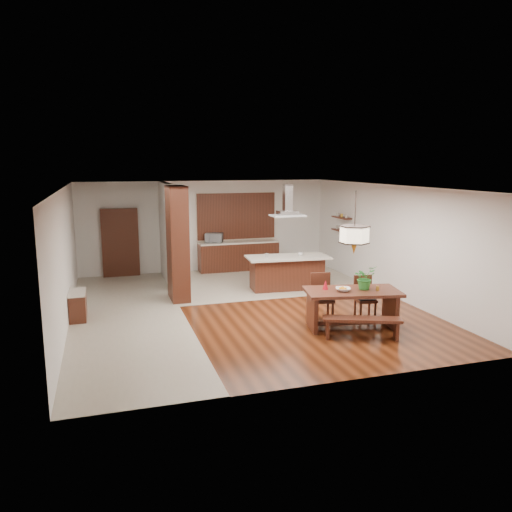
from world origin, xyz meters
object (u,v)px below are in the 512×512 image
object	(u,v)px
dining_bench	(362,328)
island_cup	(300,254)
fruit_bowl	(343,289)
kitchen_island	(287,272)
foliage_plant	(365,278)
microwave	(214,238)
dining_chair_left	(323,297)
dining_chair_right	(365,298)
pendant_lantern	(355,223)
dining_table	(352,300)
range_hood	(288,200)
hallway_console	(78,305)

from	to	relation	value
dining_bench	island_cup	world-z (taller)	island_cup
fruit_bowl	kitchen_island	world-z (taller)	kitchen_island
foliage_plant	microwave	xyz separation A→B (m)	(-1.84, 6.36, 0.03)
dining_bench	dining_chair_left	size ratio (longest dim) A/B	1.50
dining_chair_right	microwave	size ratio (longest dim) A/B	1.76
dining_bench	pendant_lantern	world-z (taller)	pendant_lantern
dining_table	dining_chair_right	xyz separation A→B (m)	(0.60, 0.49, -0.12)
foliage_plant	range_hood	size ratio (longest dim) A/B	0.56
hallway_console	pendant_lantern	xyz separation A→B (m)	(5.57, -2.33, 1.93)
fruit_bowl	foliage_plant	bearing A→B (deg)	2.15
kitchen_island	dining_table	bearing A→B (deg)	-83.09
hallway_console	island_cup	size ratio (longest dim) A/B	7.51
dining_bench	range_hood	size ratio (longest dim) A/B	1.72
pendant_lantern	kitchen_island	size ratio (longest dim) A/B	0.56
hallway_console	foliage_plant	world-z (taller)	foliage_plant
kitchen_island	microwave	size ratio (longest dim) A/B	4.28
dining_table	dining_bench	world-z (taller)	dining_table
dining_chair_left	foliage_plant	size ratio (longest dim) A/B	2.05
pendant_lantern	microwave	world-z (taller)	pendant_lantern
dining_chair_left	island_cup	size ratio (longest dim) A/B	8.79
dining_bench	fruit_bowl	xyz separation A→B (m)	(-0.09, 0.67, 0.64)
foliage_plant	microwave	world-z (taller)	foliage_plant
dining_chair_right	microwave	bearing A→B (deg)	117.42
hallway_console	pendant_lantern	bearing A→B (deg)	-22.71
fruit_bowl	island_cup	bearing A→B (deg)	82.54
dining_chair_right	range_hood	xyz separation A→B (m)	(-0.74, 3.02, 1.99)
hallway_console	pendant_lantern	distance (m)	6.34
dining_chair_left	foliage_plant	bearing A→B (deg)	-38.50
dining_table	foliage_plant	distance (m)	0.54
dining_bench	kitchen_island	xyz separation A→B (m)	(-0.00, 4.21, 0.26)
dining_chair_left	fruit_bowl	distance (m)	0.80
pendant_lantern	hallway_console	bearing A→B (deg)	157.29
dining_chair_left	foliage_plant	xyz separation A→B (m)	(0.64, -0.69, 0.55)
fruit_bowl	island_cup	world-z (taller)	island_cup
range_hood	hallway_console	bearing A→B (deg)	-167.71
range_hood	dining_bench	bearing A→B (deg)	-89.95
dining_table	range_hood	world-z (taller)	range_hood
dining_chair_left	pendant_lantern	bearing A→B (deg)	-53.40
range_hood	microwave	xyz separation A→B (m)	(-1.42, 2.84, -1.36)
dining_chair_left	island_cup	world-z (taller)	dining_chair_left
pendant_lantern	island_cup	size ratio (longest dim) A/B	11.18
hallway_console	dining_table	bearing A→B (deg)	-22.71
pendant_lantern	dining_bench	bearing A→B (deg)	-101.29
microwave	foliage_plant	bearing A→B (deg)	-51.67
dining_chair_right	fruit_bowl	xyz separation A→B (m)	(-0.83, -0.52, 0.38)
foliage_plant	dining_table	bearing A→B (deg)	179.06
hallway_console	microwave	size ratio (longest dim) A/B	1.62
pendant_lantern	fruit_bowl	bearing A→B (deg)	-174.18
foliage_plant	hallway_console	bearing A→B (deg)	158.22
dining_table	dining_chair_left	size ratio (longest dim) A/B	2.06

